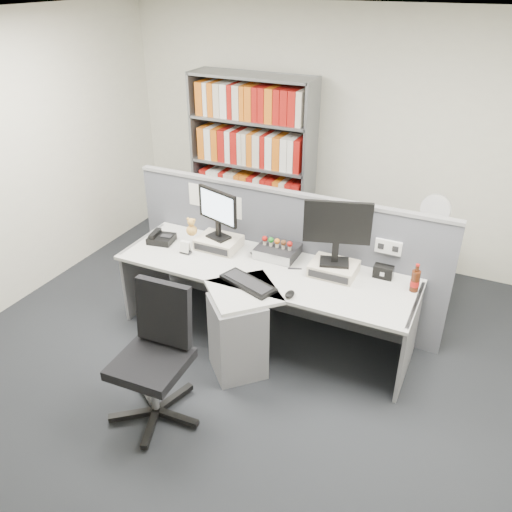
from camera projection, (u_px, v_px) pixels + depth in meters
The scene contains 21 objects.
ground at pixel (221, 392), 4.19m from camera, with size 5.50×5.50×0.00m, color #25282C.
room_shell at pixel (212, 181), 3.32m from camera, with size 5.04×5.54×2.72m.
partition at pixel (284, 253), 4.86m from camera, with size 3.00×0.08×1.27m.
desk at pixel (253, 307), 4.44m from camera, with size 2.60×1.20×0.72m.
monitor_riser_left at pixel (219, 243), 4.79m from camera, with size 0.38×0.31×0.10m.
monitor_riser_right at pixel (334, 269), 4.38m from camera, with size 0.38×0.31×0.10m.
monitor_left at pixel (218, 210), 4.63m from camera, with size 0.44×0.20×0.46m.
monitor_right at pixel (337, 228), 4.19m from camera, with size 0.53×0.24×0.56m.
desktop_pc at pixel (278, 251), 4.65m from camera, with size 0.35×0.32×0.09m.
figurines at pixel (277, 242), 4.59m from camera, with size 0.29×0.05×0.09m.
keyboard at pixel (248, 283), 4.24m from camera, with size 0.53×0.34×0.03m.
mouse at pixel (290, 294), 4.09m from camera, with size 0.07×0.11×0.04m, color black.
desk_phone at pixel (161, 238), 4.90m from camera, with size 0.26×0.24×0.10m.
desk_calendar at pixel (185, 248), 4.70m from camera, with size 0.10×0.07×0.12m.
plush_toy at pixel (192, 228), 4.77m from camera, with size 0.10×0.10×0.18m.
speaker at pixel (383, 272), 4.33m from camera, with size 0.16×0.09×0.11m, color black.
cola_bottle at pixel (415, 281), 4.13m from camera, with size 0.07×0.07×0.24m.
shelving_unit at pixel (252, 167), 5.99m from camera, with size 1.41×0.40×2.00m.
filing_cabinet at pixel (424, 272), 5.15m from camera, with size 0.45×0.61×0.70m.
desk_fan at pixel (435, 212), 4.83m from camera, with size 0.28×0.17×0.47m.
office_chair at pixel (156, 351), 3.77m from camera, with size 0.66×0.69×1.04m.
Camera 1 is at (1.60, -2.71, 2.98)m, focal length 36.68 mm.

